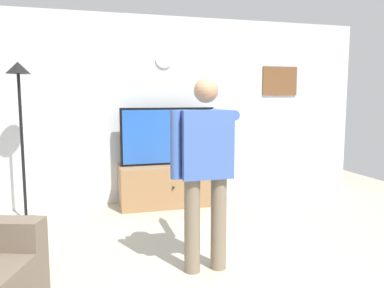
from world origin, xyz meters
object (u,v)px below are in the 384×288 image
object	(u,v)px
wall_clock	(164,60)
television	(168,136)
person_standing_nearer_lamp	(205,163)
tv_stand	(169,185)
framed_picture	(280,81)
floor_lamp	(20,109)

from	to	relation	value
wall_clock	television	bearing A→B (deg)	-90.00
wall_clock	person_standing_nearer_lamp	bearing A→B (deg)	-92.77
tv_stand	framed_picture	bearing A→B (deg)	8.98
framed_picture	floor_lamp	xyz separation A→B (m)	(-3.73, -0.54, -0.40)
television	floor_lamp	world-z (taller)	floor_lamp
wall_clock	framed_picture	bearing A→B (deg)	0.15
tv_stand	person_standing_nearer_lamp	bearing A→B (deg)	-93.16
tv_stand	television	distance (m)	0.70
floor_lamp	wall_clock	bearing A→B (deg)	15.92
tv_stand	floor_lamp	size ratio (longest dim) A/B	0.71
wall_clock	person_standing_nearer_lamp	world-z (taller)	wall_clock
tv_stand	television	world-z (taller)	television
wall_clock	framed_picture	size ratio (longest dim) A/B	0.41
television	framed_picture	xyz separation A→B (m)	(1.87, 0.25, 0.81)
television	floor_lamp	size ratio (longest dim) A/B	0.69
framed_picture	floor_lamp	distance (m)	3.79
floor_lamp	tv_stand	bearing A→B (deg)	7.40
framed_picture	person_standing_nearer_lamp	world-z (taller)	framed_picture
person_standing_nearer_lamp	wall_clock	bearing A→B (deg)	87.23
television	person_standing_nearer_lamp	xyz separation A→B (m)	(-0.11, -2.13, -0.02)
tv_stand	wall_clock	size ratio (longest dim) A/B	5.76
television	framed_picture	world-z (taller)	framed_picture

